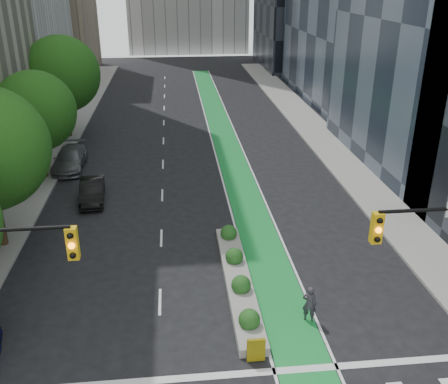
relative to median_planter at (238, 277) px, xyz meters
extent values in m
cube|color=gray|center=(-13.00, 17.96, -0.30)|extent=(3.60, 90.00, 0.15)
cube|color=gray|center=(10.60, 17.96, -0.30)|extent=(3.60, 90.00, 0.15)
cube|color=#188837|center=(1.80, 22.96, -0.37)|extent=(2.20, 70.00, 0.01)
cylinder|color=black|center=(-12.20, 14.96, 1.87)|extent=(0.44, 0.44, 4.48)
sphere|color=#0E440F|center=(-12.20, 14.96, 4.59)|extent=(5.60, 5.60, 5.60)
cylinder|color=black|center=(-12.20, 24.96, 2.20)|extent=(0.44, 0.44, 5.15)
sphere|color=#0E440F|center=(-12.20, 24.96, 5.33)|extent=(6.60, 6.60, 6.60)
cube|color=gold|center=(-5.90, -6.54, 5.88)|extent=(0.34, 0.28, 1.05)
sphere|color=orange|center=(-5.90, -6.70, 5.88)|extent=(0.20, 0.20, 0.20)
cube|color=gold|center=(3.50, -6.54, 5.88)|extent=(0.34, 0.28, 1.05)
sphere|color=orange|center=(3.50, -6.70, 5.88)|extent=(0.20, 0.20, 0.20)
cube|color=gray|center=(0.00, -0.04, -0.17)|extent=(1.20, 10.00, 0.40)
cube|color=yellow|center=(0.00, -5.24, 0.18)|extent=(0.70, 0.12, 1.00)
sphere|color=#194C19|center=(0.00, -3.54, 0.28)|extent=(0.90, 0.90, 0.90)
sphere|color=#194C19|center=(0.00, -1.04, 0.28)|extent=(0.90, 0.90, 0.90)
sphere|color=#194C19|center=(0.00, 1.46, 0.28)|extent=(0.90, 0.90, 0.90)
sphere|color=#194C19|center=(0.00, 3.96, 0.28)|extent=(0.90, 0.90, 0.90)
imported|color=#322C35|center=(2.65, -3.00, 0.47)|extent=(0.72, 0.62, 1.68)
imported|color=black|center=(-8.20, 10.51, 0.33)|extent=(1.84, 4.34, 1.39)
imported|color=slate|center=(-10.70, 16.79, 0.40)|extent=(2.26, 5.38, 1.55)
camera|label=1|loc=(-2.76, -19.94, 13.21)|focal=40.00mm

